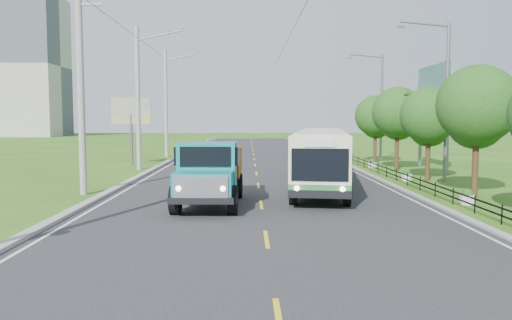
{
  "coord_description": "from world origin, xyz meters",
  "views": [
    {
      "loc": [
        -0.53,
        -14.42,
        3.52
      ],
      "look_at": [
        -0.22,
        5.65,
        1.9
      ],
      "focal_mm": 35.0,
      "sensor_mm": 36.0,
      "label": 1
    }
  ],
  "objects_px": {
    "streetlight_far": "(380,104)",
    "tree_fourth": "(429,119)",
    "streetlight_mid": "(444,95)",
    "bus": "(322,153)",
    "pole_mid": "(138,97)",
    "pole_far": "(166,103)",
    "billboard_left": "(131,115)",
    "planter_mid": "(407,176)",
    "pole_near": "(82,86)",
    "planter_near": "(467,198)",
    "tree_back": "(376,118)",
    "dump_truck": "(210,169)",
    "billboard_right": "(434,93)",
    "tree_fifth": "(398,115)",
    "planter_far": "(372,164)",
    "tree_third": "(477,110)"
  },
  "relations": [
    {
      "from": "streetlight_far",
      "to": "tree_fourth",
      "type": "bearing_deg",
      "value": -93.25
    },
    {
      "from": "streetlight_mid",
      "to": "streetlight_far",
      "type": "height_order",
      "value": "same"
    },
    {
      "from": "bus",
      "to": "pole_mid",
      "type": "bearing_deg",
      "value": 150.74
    },
    {
      "from": "pole_far",
      "to": "billboard_left",
      "type": "relative_size",
      "value": 1.92
    },
    {
      "from": "planter_mid",
      "to": "streetlight_mid",
      "type": "bearing_deg",
      "value": 0.0
    },
    {
      "from": "pole_mid",
      "to": "pole_far",
      "type": "distance_m",
      "value": 12.0
    },
    {
      "from": "pole_near",
      "to": "streetlight_mid",
      "type": "distance_m",
      "value": 19.56
    },
    {
      "from": "bus",
      "to": "tree_fourth",
      "type": "bearing_deg",
      "value": 28.33
    },
    {
      "from": "tree_fourth",
      "to": "planter_near",
      "type": "bearing_deg",
      "value": -98.77
    },
    {
      "from": "tree_back",
      "to": "streetlight_far",
      "type": "relative_size",
      "value": 0.61
    },
    {
      "from": "dump_truck",
      "to": "tree_fourth",
      "type": "bearing_deg",
      "value": 35.81
    },
    {
      "from": "pole_mid",
      "to": "pole_far",
      "type": "xyz_separation_m",
      "value": [
        0.0,
        12.0,
        0.0
      ]
    },
    {
      "from": "planter_near",
      "to": "bus",
      "type": "height_order",
      "value": "bus"
    },
    {
      "from": "tree_back",
      "to": "billboard_right",
      "type": "distance_m",
      "value": 6.82
    },
    {
      "from": "tree_fifth",
      "to": "streetlight_far",
      "type": "height_order",
      "value": "streetlight_far"
    },
    {
      "from": "pole_near",
      "to": "planter_mid",
      "type": "xyz_separation_m",
      "value": [
        16.86,
        5.0,
        -4.81
      ]
    },
    {
      "from": "planter_far",
      "to": "streetlight_mid",
      "type": "bearing_deg",
      "value": -75.68
    },
    {
      "from": "pole_far",
      "to": "planter_mid",
      "type": "relative_size",
      "value": 14.93
    },
    {
      "from": "tree_third",
      "to": "bus",
      "type": "relative_size",
      "value": 0.39
    },
    {
      "from": "streetlight_mid",
      "to": "planter_near",
      "type": "distance_m",
      "value": 9.46
    },
    {
      "from": "planter_near",
      "to": "pole_near",
      "type": "bearing_deg",
      "value": 169.91
    },
    {
      "from": "pole_mid",
      "to": "tree_fourth",
      "type": "xyz_separation_m",
      "value": [
        18.12,
        -6.86,
        -1.51
      ]
    },
    {
      "from": "pole_near",
      "to": "planter_near",
      "type": "distance_m",
      "value": 17.79
    },
    {
      "from": "pole_near",
      "to": "pole_far",
      "type": "distance_m",
      "value": 24.0
    },
    {
      "from": "streetlight_mid",
      "to": "planter_far",
      "type": "distance_m",
      "value": 9.46
    },
    {
      "from": "tree_fifth",
      "to": "billboard_left",
      "type": "distance_m",
      "value": 19.74
    },
    {
      "from": "planter_far",
      "to": "billboard_left",
      "type": "xyz_separation_m",
      "value": [
        -18.1,
        2.0,
        3.58
      ]
    },
    {
      "from": "tree_fourth",
      "to": "tree_back",
      "type": "bearing_deg",
      "value": 90.0
    },
    {
      "from": "planter_near",
      "to": "bus",
      "type": "relative_size",
      "value": 0.04
    },
    {
      "from": "streetlight_mid",
      "to": "bus",
      "type": "xyz_separation_m",
      "value": [
        -7.28,
        -2.15,
        -3.16
      ]
    },
    {
      "from": "streetlight_mid",
      "to": "pole_near",
      "type": "bearing_deg",
      "value": -165.19
    },
    {
      "from": "pole_mid",
      "to": "tree_third",
      "type": "height_order",
      "value": "pole_mid"
    },
    {
      "from": "streetlight_far",
      "to": "dump_truck",
      "type": "bearing_deg",
      "value": -120.15
    },
    {
      "from": "bus",
      "to": "billboard_right",
      "type": "bearing_deg",
      "value": 51.28
    },
    {
      "from": "pole_mid",
      "to": "streetlight_mid",
      "type": "relative_size",
      "value": 1.1
    },
    {
      "from": "pole_far",
      "to": "tree_fifth",
      "type": "height_order",
      "value": "pole_far"
    },
    {
      "from": "pole_near",
      "to": "tree_third",
      "type": "relative_size",
      "value": 1.67
    },
    {
      "from": "tree_fourth",
      "to": "streetlight_mid",
      "type": "bearing_deg",
      "value": -10.15
    },
    {
      "from": "pole_mid",
      "to": "streetlight_far",
      "type": "relative_size",
      "value": 1.1
    },
    {
      "from": "tree_back",
      "to": "streetlight_mid",
      "type": "height_order",
      "value": "streetlight_mid"
    },
    {
      "from": "pole_near",
      "to": "streetlight_far",
      "type": "xyz_separation_m",
      "value": [
        18.9,
        19.0,
        -0.19
      ]
    },
    {
      "from": "streetlight_mid",
      "to": "billboard_left",
      "type": "distance_m",
      "value": 22.51
    },
    {
      "from": "pole_mid",
      "to": "billboard_left",
      "type": "relative_size",
      "value": 1.92
    },
    {
      "from": "pole_mid",
      "to": "tree_fifth",
      "type": "bearing_deg",
      "value": -2.71
    },
    {
      "from": "planter_near",
      "to": "billboard_right",
      "type": "relative_size",
      "value": 0.09
    },
    {
      "from": "pole_mid",
      "to": "tree_back",
      "type": "height_order",
      "value": "pole_mid"
    },
    {
      "from": "tree_third",
      "to": "billboard_right",
      "type": "relative_size",
      "value": 0.82
    },
    {
      "from": "planter_mid",
      "to": "planter_near",
      "type": "bearing_deg",
      "value": -90.0
    },
    {
      "from": "planter_far",
      "to": "bus",
      "type": "height_order",
      "value": "bus"
    },
    {
      "from": "pole_far",
      "to": "billboard_right",
      "type": "xyz_separation_m",
      "value": [
        20.56,
        -13.0,
        0.25
      ]
    }
  ]
}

